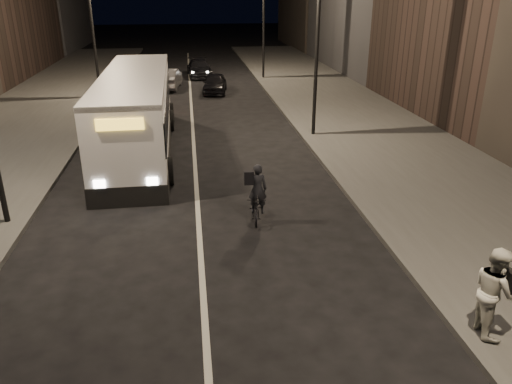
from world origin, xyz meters
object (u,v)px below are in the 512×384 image
object	(u,v)px
pedestrian_woman	(494,291)
car_far	(199,68)
streetlight_right_far	(260,5)
streetlight_left_far	(95,9)
car_mid	(168,78)
city_bus	(137,110)
streetlight_right_mid	(312,17)
car_near	(215,83)
cyclist_on_bicycle	(257,201)

from	to	relation	value
pedestrian_woman	car_far	world-z (taller)	pedestrian_woman
streetlight_right_far	streetlight_left_far	world-z (taller)	same
streetlight_left_far	car_mid	bearing A→B (deg)	39.22
car_far	streetlight_right_far	bearing A→B (deg)	-25.29
city_bus	streetlight_right_mid	bearing A→B (deg)	6.70
city_bus	car_far	size ratio (longest dim) A/B	2.80
streetlight_right_far	car_near	size ratio (longest dim) A/B	2.22
streetlight_right_mid	car_near	bearing A→B (deg)	108.21
car_mid	streetlight_right_mid	bearing A→B (deg)	123.65
streetlight_left_far	streetlight_right_far	bearing A→B (deg)	29.36
streetlight_right_far	pedestrian_woman	size ratio (longest dim) A/B	4.35
streetlight_right_far	streetlight_right_mid	bearing A→B (deg)	-90.00
city_bus	car_near	bearing A→B (deg)	71.22
cyclist_on_bicycle	car_mid	distance (m)	21.98
car_near	car_far	world-z (taller)	car_far
streetlight_left_far	pedestrian_woman	size ratio (longest dim) A/B	4.35
car_mid	car_far	bearing A→B (deg)	-109.50
streetlight_right_mid	car_mid	size ratio (longest dim) A/B	1.93
pedestrian_woman	car_far	xyz separation A→B (m)	(-4.80, 32.50, -0.46)
streetlight_left_far	car_far	size ratio (longest dim) A/B	1.85
streetlight_right_far	car_near	bearing A→B (deg)	-127.79
streetlight_left_far	car_mid	world-z (taller)	streetlight_left_far
streetlight_right_far	car_far	bearing A→B (deg)	157.52
streetlight_right_mid	streetlight_left_far	size ratio (longest dim) A/B	1.00
streetlight_left_far	car_far	world-z (taller)	streetlight_left_far
streetlight_right_far	car_mid	distance (m)	8.74
pedestrian_woman	car_mid	distance (m)	28.66
streetlight_right_far	pedestrian_woman	distance (m)	30.92
pedestrian_woman	car_near	xyz separation A→B (m)	(-3.96, 25.86, -0.47)
city_bus	cyclist_on_bicycle	world-z (taller)	city_bus
streetlight_right_mid	pedestrian_woman	bearing A→B (deg)	-88.95
car_near	car_mid	xyz separation A→B (m)	(-3.12, 1.91, 0.07)
car_near	car_mid	world-z (taller)	car_mid
city_bus	car_mid	distance (m)	14.24
streetlight_right_mid	car_mid	xyz separation A→B (m)	(-6.81, 13.14, -4.67)
streetlight_left_far	car_near	xyz separation A→B (m)	(6.97, 1.23, -4.74)
car_mid	car_far	size ratio (longest dim) A/B	0.96
car_far	city_bus	bearing A→B (deg)	-102.13
cyclist_on_bicycle	pedestrian_woman	xyz separation A→B (m)	(3.84, -6.03, 0.48)
car_near	streetlight_right_far	bearing A→B (deg)	59.23
streetlight_right_far	city_bus	world-z (taller)	streetlight_right_far
streetlight_right_far	car_far	distance (m)	6.81
streetlight_left_far	cyclist_on_bicycle	bearing A→B (deg)	-69.13
city_bus	streetlight_right_far	bearing A→B (deg)	64.88
city_bus	pedestrian_woman	distance (m)	15.74
streetlight_left_far	pedestrian_woman	bearing A→B (deg)	-66.06
streetlight_left_far	car_near	bearing A→B (deg)	10.04
streetlight_right_mid	pedestrian_woman	world-z (taller)	streetlight_right_mid
pedestrian_woman	car_far	size ratio (longest dim) A/B	0.43
streetlight_left_far	city_bus	size ratio (longest dim) A/B	0.66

